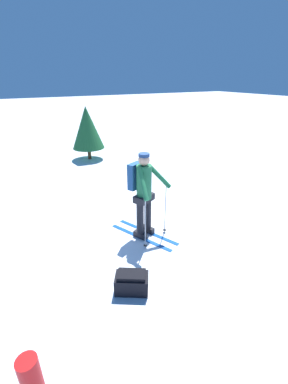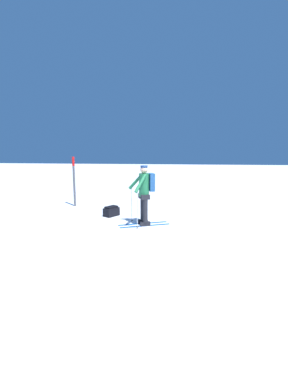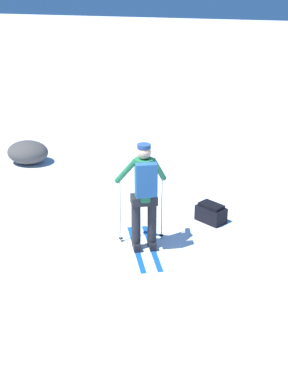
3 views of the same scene
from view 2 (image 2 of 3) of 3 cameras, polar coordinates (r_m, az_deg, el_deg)
ground_plane at (r=7.29m, az=3.87°, el=-8.83°), size 80.00×80.00×0.00m
skier at (r=7.73m, az=0.15°, el=0.14°), size 1.04×1.57×1.82m
dropped_backpack at (r=9.05m, az=-7.27°, el=-4.28°), size 0.61×0.54×0.35m
trail_marker at (r=10.87m, az=-15.30°, el=3.07°), size 0.10×0.10×2.03m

